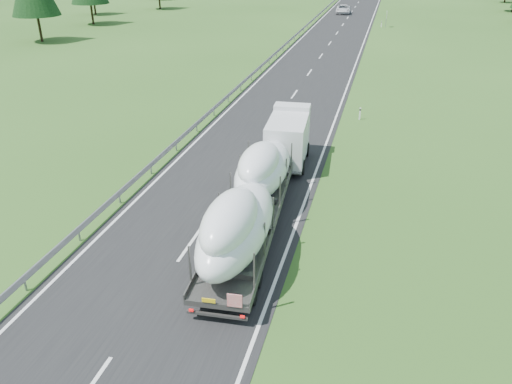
# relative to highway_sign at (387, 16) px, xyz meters

# --- Properties ---
(road_surface) EXTENTS (10.00, 400.00, 0.02)m
(road_surface) POSITION_rel_highway_sign_xyz_m (-7.20, 20.00, -1.80)
(road_surface) COLOR black
(road_surface) RESTS_ON ground
(guardrail) EXTENTS (0.10, 400.00, 0.76)m
(guardrail) POSITION_rel_highway_sign_xyz_m (-12.50, 19.94, -1.21)
(guardrail) COLOR slate
(guardrail) RESTS_ON ground
(highway_sign) EXTENTS (0.08, 0.90, 2.60)m
(highway_sign) POSITION_rel_highway_sign_xyz_m (0.00, 0.00, 0.00)
(highway_sign) COLOR slate
(highway_sign) RESTS_ON ground
(boat_truck) EXTENTS (3.47, 18.46, 4.03)m
(boat_truck) POSITION_rel_highway_sign_xyz_m (-4.60, -67.90, 0.33)
(boat_truck) COLOR silver
(boat_truck) RESTS_ON ground
(distant_van) EXTENTS (3.06, 6.05, 1.64)m
(distant_van) POSITION_rel_highway_sign_xyz_m (-8.66, 15.95, -0.99)
(distant_van) COLOR silver
(distant_van) RESTS_ON ground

